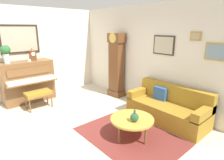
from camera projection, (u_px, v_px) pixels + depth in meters
ground_plane at (72, 128)px, 4.30m from camera, size 6.40×6.00×0.10m
wall_left at (27, 53)px, 5.79m from camera, size 0.13×4.90×2.80m
wall_back at (142, 55)px, 5.41m from camera, size 5.30×0.13×2.80m
area_rug at (129, 136)px, 3.89m from camera, size 2.10×1.50×0.01m
piano at (28, 81)px, 5.63m from camera, size 0.87×1.44×1.23m
piano_bench at (38, 94)px, 5.15m from camera, size 0.42×0.70×0.48m
grandfather_clock at (116, 67)px, 5.96m from camera, size 0.52×0.34×2.03m
couch at (168, 108)px, 4.51m from camera, size 1.90×0.80×0.84m
coffee_table at (132, 119)px, 3.77m from camera, size 0.88×0.88×0.42m
mantel_clock at (33, 55)px, 5.55m from camera, size 0.13×0.18×0.38m
flower_vase at (6, 52)px, 5.07m from camera, size 0.26×0.26×0.58m
teacup at (29, 60)px, 5.45m from camera, size 0.12×0.12×0.06m
green_jug at (134, 117)px, 3.61m from camera, size 0.17×0.17×0.24m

